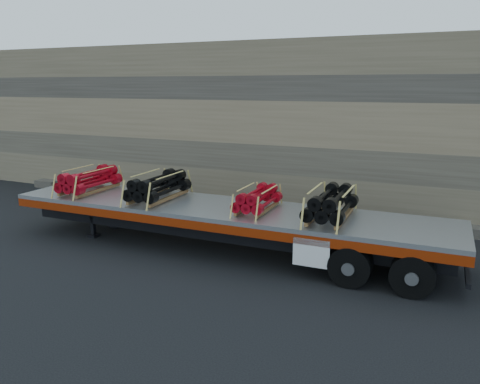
{
  "coord_description": "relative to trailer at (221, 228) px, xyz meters",
  "views": [
    {
      "loc": [
        5.97,
        -13.05,
        5.25
      ],
      "look_at": [
        -0.22,
        0.79,
        1.75
      ],
      "focal_mm": 35.0,
      "sensor_mm": 36.0,
      "label": 1
    }
  ],
  "objects": [
    {
      "name": "bundle_rear",
      "position": [
        3.54,
        0.04,
        1.14
      ],
      "size": [
        1.2,
        2.37,
        0.84
      ],
      "primitive_type": null,
      "rotation": [
        0.0,
        0.0,
        0.01
      ],
      "color": "black",
      "rests_on": "trailer"
    },
    {
      "name": "bundle_midrear",
      "position": [
        1.27,
        0.01,
        1.07
      ],
      "size": [
        0.99,
        1.94,
        0.68
      ],
      "primitive_type": null,
      "rotation": [
        0.0,
        0.0,
        0.01
      ],
      "color": "#A60816",
      "rests_on": "trailer"
    },
    {
      "name": "bundle_front",
      "position": [
        -5.25,
        -0.06,
        1.13
      ],
      "size": [
        1.17,
        2.3,
        0.81
      ],
      "primitive_type": null,
      "rotation": [
        0.0,
        0.0,
        0.01
      ],
      "color": "#A60816",
      "rests_on": "trailer"
    },
    {
      "name": "ground",
      "position": [
        0.49,
        0.13,
        -0.73
      ],
      "size": [
        120.0,
        120.0,
        0.0
      ],
      "primitive_type": "plane",
      "color": "black",
      "rests_on": "ground"
    },
    {
      "name": "bundle_midfront",
      "position": [
        -2.32,
        -0.03,
        1.15
      ],
      "size": [
        1.22,
        2.4,
        0.85
      ],
      "primitive_type": null,
      "rotation": [
        0.0,
        0.0,
        0.01
      ],
      "color": "black",
      "rests_on": "trailer"
    },
    {
      "name": "rock_wall",
      "position": [
        0.49,
        6.63,
        2.77
      ],
      "size": [
        44.0,
        3.0,
        7.0
      ],
      "primitive_type": "cube",
      "color": "#7A6B54",
      "rests_on": "ground"
    },
    {
      "name": "trailer",
      "position": [
        0.0,
        0.0,
        0.0
      ],
      "size": [
        14.57,
        2.96,
        1.45
      ],
      "primitive_type": null,
      "rotation": [
        0.0,
        0.0,
        0.01
      ],
      "color": "#B6B9BF",
      "rests_on": "ground"
    }
  ]
}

